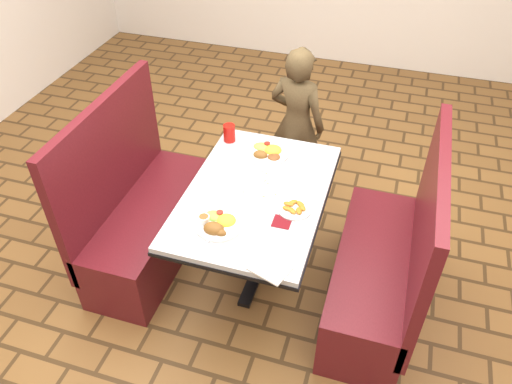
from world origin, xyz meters
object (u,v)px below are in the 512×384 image
at_px(booth_bench_left, 144,217).
at_px(plantain_plate, 294,208).
at_px(diner_person, 297,124).
at_px(near_dinner_plate, 218,222).
at_px(far_dinner_plate, 267,151).
at_px(red_tumbler, 229,133).
at_px(booth_bench_right, 382,270).
at_px(dining_table, 256,204).

distance_m(booth_bench_left, plantain_plate, 1.14).
xyz_separation_m(diner_person, near_dinner_plate, (-0.12, -1.35, 0.17)).
relative_size(booth_bench_left, far_dinner_plate, 4.33).
distance_m(diner_person, far_dinner_plate, 0.65).
bearing_deg(red_tumbler, near_dinner_plate, -74.76).
bearing_deg(booth_bench_right, diner_person, 127.98).
bearing_deg(far_dinner_plate, booth_bench_left, -152.74).
xyz_separation_m(far_dinner_plate, red_tumbler, (-0.29, 0.07, 0.03)).
relative_size(near_dinner_plate, far_dinner_plate, 0.95).
bearing_deg(booth_bench_left, diner_person, 51.52).
bearing_deg(near_dinner_plate, diner_person, 84.95).
height_order(booth_bench_right, plantain_plate, booth_bench_right).
relative_size(booth_bench_right, far_dinner_plate, 4.33).
bearing_deg(booth_bench_right, dining_table, 180.00).
bearing_deg(red_tumbler, booth_bench_right, -22.33).
xyz_separation_m(booth_bench_right, diner_person, (-0.79, 1.01, 0.28)).
height_order(far_dinner_plate, plantain_plate, far_dinner_plate).
distance_m(dining_table, booth_bench_left, 0.86).
height_order(near_dinner_plate, red_tumbler, red_tumbler).
distance_m(booth_bench_left, diner_person, 1.32).
relative_size(booth_bench_right, red_tumbler, 10.19).
relative_size(dining_table, red_tumbler, 10.30).
distance_m(booth_bench_left, red_tumbler, 0.81).
bearing_deg(diner_person, booth_bench_left, 64.76).
distance_m(dining_table, diner_person, 1.01).
bearing_deg(booth_bench_right, near_dinner_plate, -159.74).
bearing_deg(near_dinner_plate, far_dinner_plate, 84.61).
bearing_deg(far_dinner_plate, red_tumbler, 165.36).
bearing_deg(dining_table, near_dinner_plate, -108.45).
distance_m(dining_table, far_dinner_plate, 0.41).
bearing_deg(near_dinner_plate, red_tumbler, 105.24).
xyz_separation_m(near_dinner_plate, red_tumbler, (-0.22, 0.80, 0.03)).
height_order(diner_person, far_dinner_plate, diner_person).
xyz_separation_m(dining_table, near_dinner_plate, (-0.11, -0.34, 0.12)).
distance_m(plantain_plate, red_tumbler, 0.80).
height_order(near_dinner_plate, plantain_plate, near_dinner_plate).
height_order(booth_bench_right, red_tumbler, booth_bench_right).
distance_m(dining_table, plantain_plate, 0.29).
bearing_deg(far_dinner_plate, diner_person, 85.34).
bearing_deg(red_tumbler, plantain_plate, -43.28).
distance_m(booth_bench_left, near_dinner_plate, 0.89).
bearing_deg(diner_person, far_dinner_plate, 98.59).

